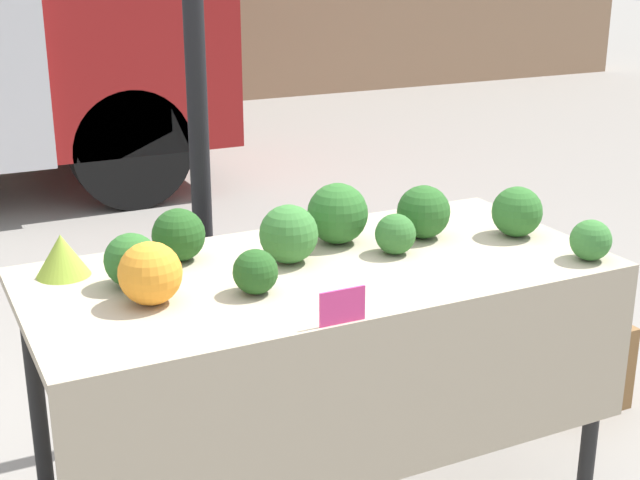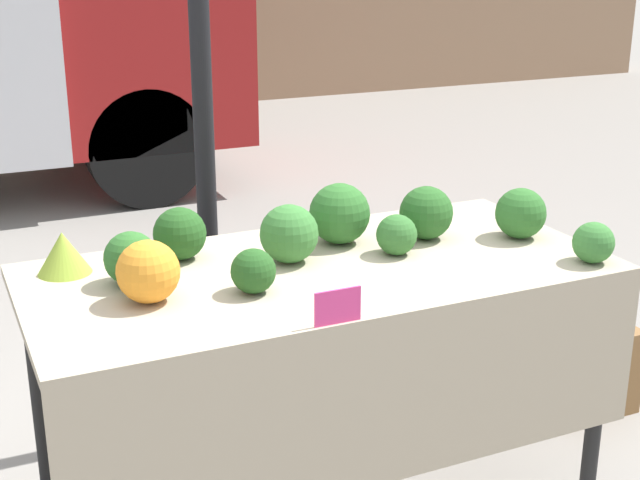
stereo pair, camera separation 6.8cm
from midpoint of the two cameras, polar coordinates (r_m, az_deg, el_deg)
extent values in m
cylinder|color=black|center=(3.06, -6.86, 8.18)|extent=(0.07, 0.07, 2.35)
cube|color=maroon|center=(6.79, -11.80, 14.08)|extent=(1.29, 1.79, 1.73)
cylinder|color=black|center=(6.13, -10.76, 5.87)|extent=(0.81, 0.22, 0.81)
cylinder|color=black|center=(7.63, -13.71, 8.14)|extent=(0.81, 0.22, 0.81)
cube|color=tan|center=(2.56, 0.76, -2.02)|extent=(1.67, 0.79, 0.03)
cube|color=tan|center=(2.35, 4.88, -10.65)|extent=(1.67, 0.01, 0.46)
cylinder|color=black|center=(2.89, 17.95, -9.55)|extent=(0.05, 0.05, 0.80)
cylinder|color=black|center=(2.84, -16.83, -9.94)|extent=(0.05, 0.05, 0.80)
cylinder|color=black|center=(3.36, 10.31, -4.86)|extent=(0.05, 0.05, 0.80)
sphere|color=orange|center=(2.32, -10.12, -2.01)|extent=(0.17, 0.17, 0.17)
cone|color=#93B238|center=(2.58, -15.38, -0.79)|extent=(0.15, 0.15, 0.12)
sphere|color=#23511E|center=(2.35, -3.46, -2.00)|extent=(0.12, 0.12, 0.12)
sphere|color=#387533|center=(2.57, -1.23, 0.39)|extent=(0.17, 0.17, 0.17)
sphere|color=#2D6628|center=(2.73, 1.98, 1.69)|extent=(0.19, 0.19, 0.19)
sphere|color=#23511E|center=(2.62, -8.23, 0.40)|extent=(0.16, 0.16, 0.16)
sphere|color=#285B23|center=(2.80, 7.51, 1.73)|extent=(0.17, 0.17, 0.17)
sphere|color=#2D6628|center=(2.45, -11.23, -1.16)|extent=(0.15, 0.15, 0.15)
sphere|color=#336B2D|center=(2.65, 5.71, 0.31)|extent=(0.12, 0.12, 0.12)
sphere|color=#2D6628|center=(2.86, 13.39, 1.67)|extent=(0.16, 0.16, 0.16)
sphere|color=#387533|center=(2.70, 17.79, -0.16)|extent=(0.12, 0.12, 0.12)
cube|color=#E53D84|center=(2.17, 2.05, -4.28)|extent=(0.12, 0.01, 0.09)
cube|color=olive|center=(3.59, 16.81, -7.90)|extent=(0.39, 0.26, 0.33)
camera|label=1|loc=(0.03, -89.23, 0.26)|focal=50.00mm
camera|label=2|loc=(0.03, 90.77, -0.26)|focal=50.00mm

